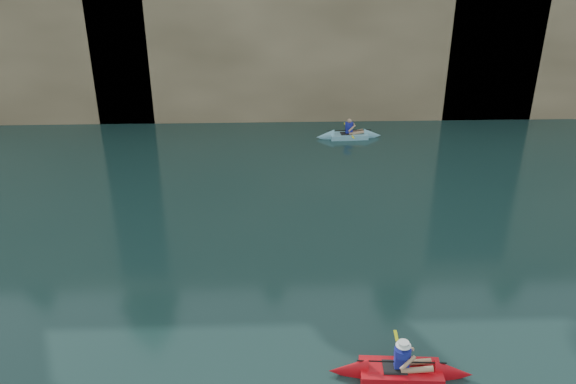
{
  "coord_description": "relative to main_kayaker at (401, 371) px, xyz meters",
  "views": [
    {
      "loc": [
        -0.73,
        -8.52,
        9.54
      ],
      "look_at": [
        -0.21,
        5.63,
        3.0
      ],
      "focal_mm": 35.0,
      "sensor_mm": 36.0,
      "label": 1
    }
  ],
  "objects": [
    {
      "name": "cliff_slab_center",
      "position": [
        -0.3,
        20.99,
        5.53
      ],
      "size": [
        24.0,
        2.4,
        11.4
      ],
      "primitive_type": "cube",
      "color": "tan",
      "rests_on": "ground"
    },
    {
      "name": "sea_cave_center",
      "position": [
        -6.3,
        20.34,
        1.43
      ],
      "size": [
        3.5,
        1.0,
        3.2
      ],
      "primitive_type": "cube",
      "color": "black",
      "rests_on": "ground"
    },
    {
      "name": "sea_cave_east",
      "position": [
        7.7,
        20.34,
        2.08
      ],
      "size": [
        5.0,
        1.0,
        4.5
      ],
      "primitive_type": "cube",
      "color": "black",
      "rests_on": "ground"
    },
    {
      "name": "main_kayaker",
      "position": [
        0.0,
        0.0,
        0.0
      ],
      "size": [
        3.44,
        2.31,
        1.26
      ],
      "rotation": [
        0.0,
        0.0,
        -0.08
      ],
      "color": "red",
      "rests_on": "ground"
    },
    {
      "name": "kayaker_ltblue_mid",
      "position": [
        1.07,
        16.99,
        -0.01
      ],
      "size": [
        3.39,
        2.5,
        1.28
      ],
      "rotation": [
        0.0,
        0.0,
        0.05
      ],
      "color": "#7EBCD3",
      "rests_on": "ground"
    }
  ]
}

